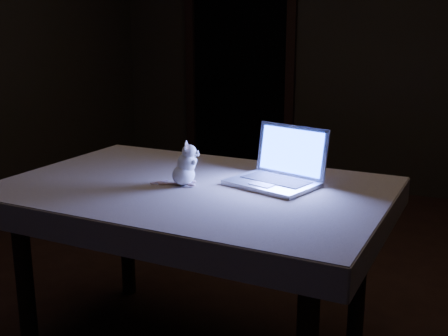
% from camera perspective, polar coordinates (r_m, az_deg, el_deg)
% --- Properties ---
extents(floor, '(5.00, 5.00, 0.00)m').
position_cam_1_polar(floor, '(2.80, 2.80, -15.32)').
color(floor, black).
rests_on(floor, ground).
extents(back_wall, '(4.50, 0.04, 2.60)m').
position_cam_1_polar(back_wall, '(4.86, 14.03, 12.86)').
color(back_wall, black).
rests_on(back_wall, ground).
extents(doorway, '(1.06, 0.36, 2.13)m').
position_cam_1_polar(doorway, '(5.18, 1.60, 10.72)').
color(doorway, black).
rests_on(doorway, back_wall).
extents(table, '(1.44, 0.96, 0.75)m').
position_cam_1_polar(table, '(2.39, -2.97, -10.66)').
color(table, black).
rests_on(table, floor).
extents(tablecloth, '(1.57, 1.10, 0.11)m').
position_cam_1_polar(tablecloth, '(2.28, -2.60, -2.90)').
color(tablecloth, beige).
rests_on(tablecloth, table).
extents(laptop, '(0.40, 0.38, 0.23)m').
position_cam_1_polar(laptop, '(2.22, 4.93, 1.03)').
color(laptop, '#B5B4BA').
rests_on(laptop, tablecloth).
extents(plush_mouse, '(0.15, 0.15, 0.18)m').
position_cam_1_polar(plush_mouse, '(2.23, -4.15, 0.43)').
color(plush_mouse, white).
rests_on(plush_mouse, tablecloth).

